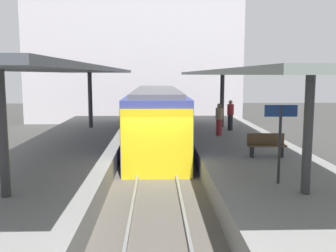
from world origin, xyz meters
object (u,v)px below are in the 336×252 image
(platform_bench, at_px, (266,144))
(passenger_near_bench, at_px, (230,115))
(commuter_train, at_px, (157,119))
(passenger_mid_platform, at_px, (219,119))
(platform_sign, at_px, (280,126))

(platform_bench, height_order, passenger_near_bench, passenger_near_bench)
(commuter_train, relative_size, passenger_near_bench, 7.45)
(commuter_train, bearing_deg, passenger_mid_platform, -17.96)
(platform_bench, relative_size, passenger_mid_platform, 0.87)
(platform_sign, bearing_deg, commuter_train, 109.65)
(passenger_near_bench, height_order, passenger_mid_platform, passenger_near_bench)
(passenger_near_bench, bearing_deg, platform_bench, -89.75)
(platform_sign, distance_m, passenger_near_bench, 10.35)
(commuter_train, bearing_deg, passenger_near_bench, 10.91)
(platform_bench, distance_m, passenger_mid_platform, 5.09)
(commuter_train, height_order, passenger_near_bench, commuter_train)
(platform_sign, xyz_separation_m, passenger_mid_platform, (-0.28, 8.51, -0.79))
(platform_sign, height_order, passenger_mid_platform, platform_sign)
(passenger_mid_platform, bearing_deg, platform_bench, -79.23)
(platform_sign, bearing_deg, passenger_near_bench, 86.46)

